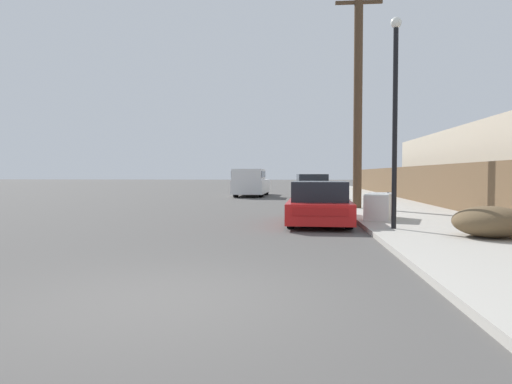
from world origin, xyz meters
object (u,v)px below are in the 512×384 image
object	(u,v)px
discarded_fridge	(380,206)
parked_sports_car_red	(319,204)
street_lamp	(395,108)
car_parked_mid	(312,188)
pickup_truck	(251,183)
brush_pile	(490,222)
utility_pole	(358,92)

from	to	relation	value
discarded_fridge	parked_sports_car_red	size ratio (longest dim) A/B	0.40
discarded_fridge	street_lamp	distance (m)	3.57
car_parked_mid	pickup_truck	size ratio (longest dim) A/B	0.74
discarded_fridge	street_lamp	size ratio (longest dim) A/B	0.34
parked_sports_car_red	brush_pile	size ratio (longest dim) A/B	2.85
discarded_fridge	car_parked_mid	bearing A→B (deg)	114.68
pickup_truck	utility_pole	world-z (taller)	utility_pole
parked_sports_car_red	utility_pole	world-z (taller)	utility_pole
parked_sports_car_red	pickup_truck	world-z (taller)	pickup_truck
brush_pile	utility_pole	bearing A→B (deg)	101.78
car_parked_mid	parked_sports_car_red	bearing A→B (deg)	-94.41
car_parked_mid	street_lamp	world-z (taller)	street_lamp
pickup_truck	street_lamp	size ratio (longest dim) A/B	1.15
pickup_truck	brush_pile	distance (m)	20.73
discarded_fridge	utility_pole	distance (m)	5.99
parked_sports_car_red	car_parked_mid	xyz separation A→B (m)	(0.19, 12.94, 0.10)
street_lamp	brush_pile	xyz separation A→B (m)	(1.70, -1.38, -2.61)
pickup_truck	street_lamp	xyz separation A→B (m)	(5.35, -18.12, 2.18)
utility_pole	discarded_fridge	bearing A→B (deg)	-88.64
discarded_fridge	parked_sports_car_red	bearing A→B (deg)	-147.19
discarded_fridge	brush_pile	xyz separation A→B (m)	(1.61, -3.87, -0.05)
utility_pole	brush_pile	distance (m)	9.36
street_lamp	brush_pile	world-z (taller)	street_lamp
car_parked_mid	street_lamp	size ratio (longest dim) A/B	0.85
brush_pile	pickup_truck	bearing A→B (deg)	109.89
brush_pile	discarded_fridge	bearing A→B (deg)	112.56
pickup_truck	utility_pole	size ratio (longest dim) A/B	0.66
brush_pile	car_parked_mid	bearing A→B (deg)	101.21
parked_sports_car_red	pickup_truck	distance (m)	16.54
parked_sports_car_red	utility_pole	xyz separation A→B (m)	(1.71, 4.84, 4.07)
car_parked_mid	pickup_truck	world-z (taller)	pickup_truck
car_parked_mid	utility_pole	xyz separation A→B (m)	(1.52, -8.11, 3.97)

